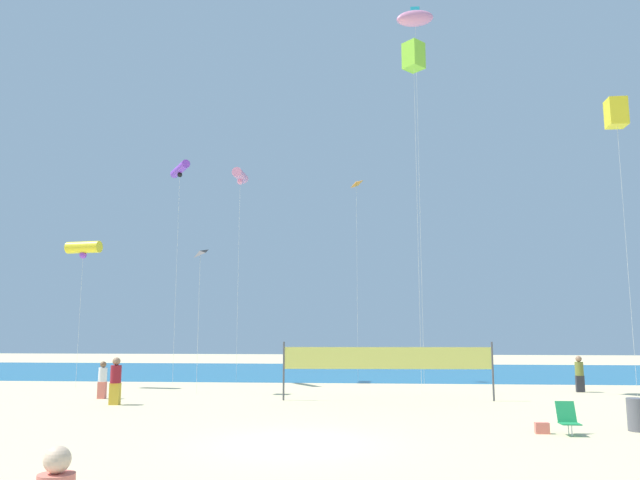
% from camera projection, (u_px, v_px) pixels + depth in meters
% --- Properties ---
extents(ground_plane, '(120.00, 120.00, 0.00)m').
position_uv_depth(ground_plane, '(295.00, 444.00, 15.47)').
color(ground_plane, beige).
extents(ocean_band, '(120.00, 20.00, 0.01)m').
position_uv_depth(ocean_band, '(344.00, 371.00, 43.32)').
color(ocean_band, '#1E6B99').
rests_on(ocean_band, ground).
extents(beachgoer_olive_shirt, '(0.38, 0.38, 1.68)m').
position_uv_depth(beachgoer_olive_shirt, '(579.00, 373.00, 28.69)').
color(beachgoer_olive_shirt, '#2D2D33').
rests_on(beachgoer_olive_shirt, ground).
extents(beachgoer_white_shirt, '(0.36, 0.36, 1.56)m').
position_uv_depth(beachgoer_white_shirt, '(103.00, 379.00, 25.90)').
color(beachgoer_white_shirt, '#EA7260').
rests_on(beachgoer_white_shirt, ground).
extents(beachgoer_maroon_shirt, '(0.42, 0.42, 1.82)m').
position_uv_depth(beachgoer_maroon_shirt, '(116.00, 379.00, 23.79)').
color(beachgoer_maroon_shirt, gold).
rests_on(beachgoer_maroon_shirt, ground).
extents(folding_beach_chair, '(0.52, 0.65, 0.89)m').
position_uv_depth(folding_beach_chair, '(568.00, 417.00, 16.87)').
color(folding_beach_chair, '#1E8C4C').
rests_on(folding_beach_chair, ground).
extents(trash_barrel, '(0.55, 0.55, 0.92)m').
position_uv_depth(trash_barrel, '(637.00, 415.00, 17.46)').
color(trash_barrel, '#595960').
rests_on(trash_barrel, ground).
extents(volleyball_net, '(8.73, 0.51, 2.40)m').
position_uv_depth(volleyball_net, '(387.00, 360.00, 25.31)').
color(volleyball_net, '#4C4C51').
rests_on(volleyball_net, ground).
extents(beach_handbag, '(0.38, 0.19, 0.31)m').
position_uv_depth(beach_handbag, '(542.00, 428.00, 17.00)').
color(beach_handbag, '#EA7260').
rests_on(beach_handbag, ground).
extents(kite_yellow_tube, '(1.95, 0.90, 7.48)m').
position_uv_depth(kite_yellow_tube, '(84.00, 248.00, 31.80)').
color(kite_yellow_tube, silver).
rests_on(kite_yellow_tube, ground).
extents(kite_black_diamond, '(0.91, 0.91, 6.75)m').
position_uv_depth(kite_black_diamond, '(200.00, 253.00, 28.66)').
color(kite_black_diamond, silver).
rests_on(kite_black_diamond, ground).
extents(kite_yellow_box, '(0.83, 0.83, 13.44)m').
position_uv_depth(kite_yellow_box, '(616.00, 113.00, 27.98)').
color(kite_yellow_box, silver).
rests_on(kite_yellow_box, ground).
extents(kite_pink_tube, '(0.64, 1.70, 12.31)m').
position_uv_depth(kite_pink_tube, '(240.00, 176.00, 36.20)').
color(kite_pink_tube, silver).
rests_on(kite_pink_tube, ground).
extents(kite_lime_box, '(1.19, 1.19, 17.08)m').
position_uv_depth(kite_lime_box, '(414.00, 56.00, 30.30)').
color(kite_lime_box, silver).
rests_on(kite_lime_box, ground).
extents(kite_violet_tube, '(1.78, 2.44, 12.19)m').
position_uv_depth(kite_violet_tube, '(180.00, 170.00, 34.57)').
color(kite_violet_tube, silver).
rests_on(kite_violet_tube, ground).
extents(kite_pink_inflatable, '(2.67, 2.10, 20.39)m').
position_uv_depth(kite_pink_inflatable, '(415.00, 19.00, 32.97)').
color(kite_pink_inflatable, silver).
rests_on(kite_pink_inflatable, ground).
extents(kite_orange_diamond, '(0.71, 0.71, 11.79)m').
position_uv_depth(kite_orange_diamond, '(356.00, 185.00, 36.20)').
color(kite_orange_diamond, silver).
rests_on(kite_orange_diamond, ground).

